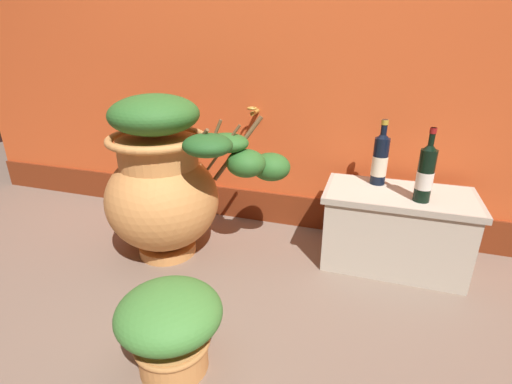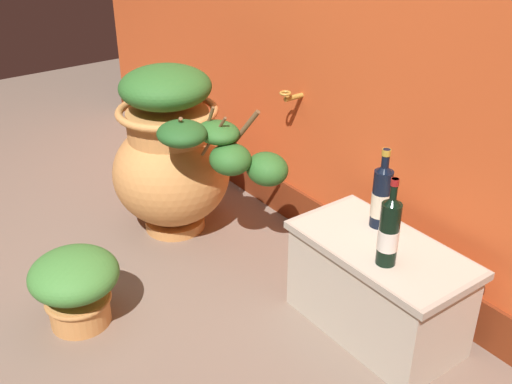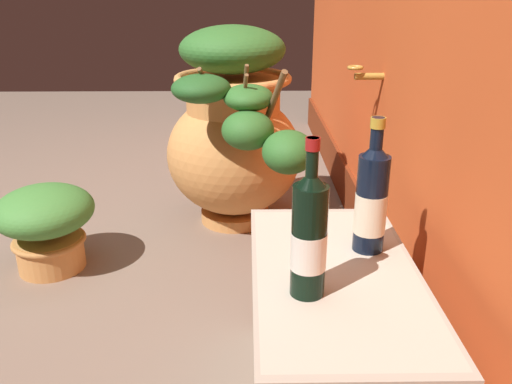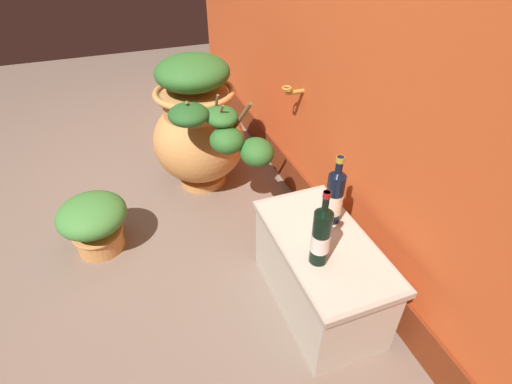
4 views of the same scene
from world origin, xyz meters
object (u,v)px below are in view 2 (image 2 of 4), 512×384
at_px(wine_bottle_middle, 389,230).
at_px(potted_shrub, 76,284).
at_px(terracotta_urn, 174,155).
at_px(wine_bottle_left, 382,195).

relative_size(wine_bottle_middle, potted_shrub, 0.93).
height_order(terracotta_urn, potted_shrub, terracotta_urn).
xyz_separation_m(terracotta_urn, wine_bottle_left, (1.01, 0.34, 0.12)).
bearing_deg(wine_bottle_left, potted_shrub, -121.20).
distance_m(wine_bottle_left, potted_shrub, 1.24).
bearing_deg(terracotta_urn, wine_bottle_middle, 8.33).
height_order(wine_bottle_left, potted_shrub, wine_bottle_left).
xyz_separation_m(wine_bottle_left, wine_bottle_middle, (0.19, -0.17, 0.00)).
distance_m(terracotta_urn, wine_bottle_left, 1.08).
height_order(wine_bottle_left, wine_bottle_middle, wine_bottle_middle).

